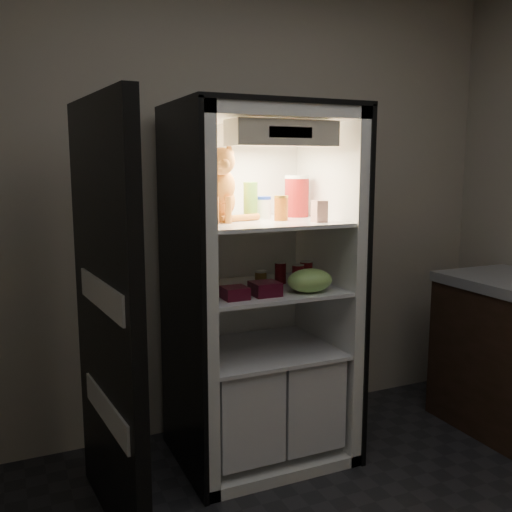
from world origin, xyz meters
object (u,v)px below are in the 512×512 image
Objects in this scene: soda_can_a at (280,273)px; berry_box_left at (235,293)px; grape_bag at (310,280)px; soda_can_b at (306,273)px; pepper_jar at (297,196)px; cream_carton at (319,211)px; parmesan_shaker at (250,201)px; salsa_jar at (281,208)px; mayo_tub at (263,207)px; refrigerator at (258,312)px; tabby_cat at (217,192)px; soda_can_c at (298,276)px; berry_box_right at (265,289)px; condiment_jar at (261,278)px.

berry_box_left is (-0.36, -0.23, -0.03)m from soda_can_a.
soda_can_b is at bearing 66.48° from grape_bag.
pepper_jar is 0.31m from cream_carton.
salsa_jar is (0.13, -0.10, -0.03)m from parmesan_shaker.
pepper_jar is 1.94× the size of berry_box_left.
berry_box_left is at bearing -134.36° from mayo_tub.
salsa_jar reaches higher than cream_carton.
refrigerator is 0.69m from tabby_cat.
soda_can_c is 0.14m from grape_bag.
pepper_jar is 0.72m from berry_box_left.
pepper_jar is (0.21, 0.01, 0.05)m from mayo_tub.
mayo_tub is at bearing 66.95° from berry_box_right.
parmesan_shaker is 0.48m from berry_box_right.
soda_can_b is at bearing -18.95° from parmesan_shaker.
soda_can_b is (0.47, -0.09, -0.44)m from tabby_cat.
parmesan_shaker is at bearing 175.51° from soda_can_a.
soda_can_a is at bearing -4.49° from parmesan_shaker.
soda_can_c is (0.40, -0.12, -0.44)m from tabby_cat.
soda_can_a is 0.48× the size of grape_bag.
berry_box_right is at bearing -138.07° from pepper_jar.
refrigerator is 0.58m from salsa_jar.
soda_can_c is at bearing -114.96° from pepper_jar.
soda_can_b is at bearing 84.74° from cream_carton.
soda_can_b is 0.53× the size of grape_bag.
salsa_jar is 0.37m from soda_can_c.
tabby_cat reaches higher than cream_carton.
pepper_jar is at bearing 82.68° from soda_can_b.
tabby_cat is at bearing 164.50° from salsa_jar.
grape_bag reaches higher than soda_can_a.
mayo_tub reaches higher than cream_carton.
soda_can_c is (0.18, -0.12, 0.21)m from refrigerator.
berry_box_left is (-0.32, -0.15, -0.39)m from salsa_jar.
pepper_jar reaches higher than soda_can_b.
soda_can_a is at bearing -35.11° from mayo_tub.
soda_can_c is 0.88× the size of berry_box_right.
condiment_jar is at bearing 71.31° from berry_box_right.
condiment_jar is 0.28m from grape_bag.
berry_box_right is at bearing 3.14° from berry_box_left.
parmesan_shaker reaches higher than mayo_tub.
mayo_tub is 0.52× the size of pepper_jar.
soda_can_b is 1.46× the size of condiment_jar.
condiment_jar is 0.20m from berry_box_right.
pepper_jar is 1.94× the size of soda_can_c.
mayo_tub is 0.34m from cream_carton.
tabby_cat reaches higher than berry_box_right.
grape_bag is at bearing -52.44° from condiment_jar.
condiment_jar is (-0.13, -0.03, -0.01)m from soda_can_a.
berry_box_right is at bearing -105.98° from refrigerator.
cream_carton is (-0.03, -0.30, -0.06)m from pepper_jar.
pepper_jar reaches higher than soda_can_c.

